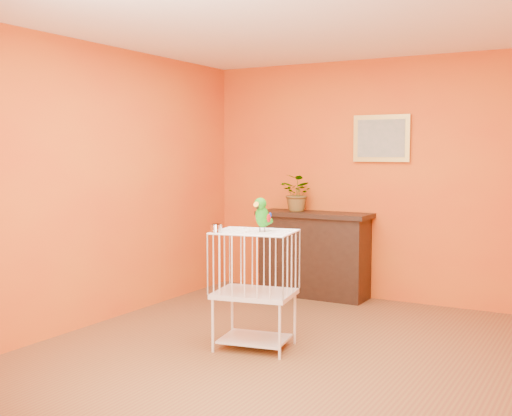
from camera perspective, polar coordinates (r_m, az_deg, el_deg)
The scene contains 8 objects.
ground at distance 5.20m, azimuth 2.88°, elevation -12.95°, with size 4.50×4.50×0.00m, color brown.
room_shell at distance 4.95m, azimuth 2.96°, elevation 4.78°, with size 4.50×4.50×4.50m.
console_cabinet at distance 7.17m, azimuth 5.17°, elevation -4.11°, with size 1.27×0.46×0.94m.
potted_plant at distance 7.15m, azimuth 3.65°, elevation 0.97°, with size 0.37×0.41×0.32m, color #26722D.
framed_picture at distance 7.01m, azimuth 11.08°, elevation 6.10°, with size 0.62×0.04×0.50m.
birdcage at distance 5.26m, azimuth -0.12°, elevation -7.10°, with size 0.70×0.58×0.96m.
feed_cup at distance 5.09m, azimuth -3.55°, elevation -1.80°, with size 0.09×0.09×0.06m, color silver.
parrot at distance 5.14m, azimuth 0.55°, elevation -0.56°, with size 0.13×0.25×0.28m.
Camera 1 is at (2.20, -4.43, 1.59)m, focal length 45.00 mm.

